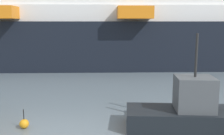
% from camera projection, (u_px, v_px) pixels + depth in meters
% --- Properties ---
extents(fishing_boat_0, '(8.47, 4.02, 6.41)m').
position_uv_depth(fishing_boat_0, '(189.00, 112.00, 17.77)').
color(fishing_boat_0, black).
rests_on(fishing_boat_0, ground_plane).
extents(channel_buoy_2, '(0.63, 0.63, 1.33)m').
position_uv_depth(channel_buoy_2, '(24.00, 124.00, 17.89)').
color(channel_buoy_2, orange).
rests_on(channel_buoy_2, ground_plane).
extents(cruise_ship, '(133.72, 26.15, 21.14)m').
position_uv_depth(cruise_ship, '(127.00, 25.00, 46.30)').
color(cruise_ship, black).
rests_on(cruise_ship, ground_plane).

